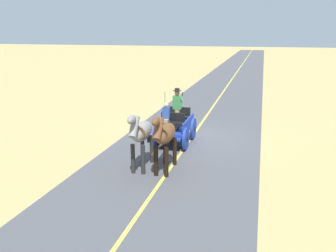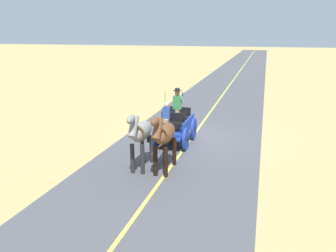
{
  "view_description": "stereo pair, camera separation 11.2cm",
  "coord_description": "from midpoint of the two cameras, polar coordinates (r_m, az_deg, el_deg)",
  "views": [
    {
      "loc": [
        -2.92,
        14.31,
        4.74
      ],
      "look_at": [
        0.55,
        2.09,
        1.1
      ],
      "focal_mm": 35.18,
      "sensor_mm": 36.0,
      "label": 1
    },
    {
      "loc": [
        -3.03,
        14.28,
        4.74
      ],
      "look_at": [
        0.55,
        2.09,
        1.1
      ],
      "focal_mm": 35.18,
      "sensor_mm": 36.0,
      "label": 2
    }
  ],
  "objects": [
    {
      "name": "road_surface",
      "position": [
        15.35,
        3.88,
        -2.02
      ],
      "size": [
        6.24,
        160.0,
        0.01
      ],
      "primitive_type": "cube",
      "color": "#4C4C51",
      "rests_on": "ground"
    },
    {
      "name": "horse_off_side",
      "position": [
        11.54,
        -4.93,
        -1.28
      ],
      "size": [
        0.63,
        2.13,
        2.21
      ],
      "color": "gray",
      "rests_on": "ground"
    },
    {
      "name": "horse_drawn_carriage",
      "position": [
        14.33,
        1.0,
        0.09
      ],
      "size": [
        1.42,
        4.5,
        2.5
      ],
      "color": "#1E3899",
      "rests_on": "ground"
    },
    {
      "name": "road_centre_stripe",
      "position": [
        15.35,
        3.88,
        -2.0
      ],
      "size": [
        0.12,
        160.0,
        0.0
      ],
      "primitive_type": "cube",
      "color": "#DBCC4C",
      "rests_on": "road_surface"
    },
    {
      "name": "ground_plane",
      "position": [
        15.35,
        3.88,
        -2.03
      ],
      "size": [
        200.0,
        200.0,
        0.0
      ],
      "primitive_type": "plane",
      "color": "tan"
    },
    {
      "name": "horse_near_side",
      "position": [
        11.28,
        -0.85,
        -1.64
      ],
      "size": [
        0.56,
        2.13,
        2.21
      ],
      "color": "brown",
      "rests_on": "ground"
    }
  ]
}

